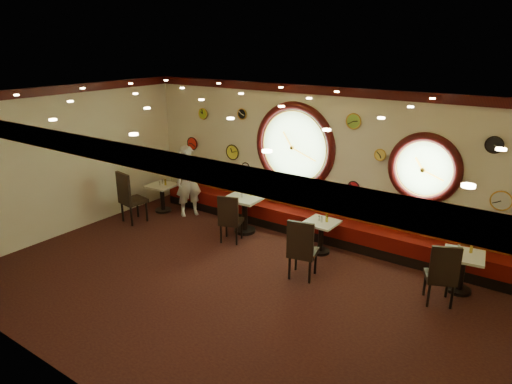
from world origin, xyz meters
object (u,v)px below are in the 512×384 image
object	(u,v)px
condiment_d_salt	(459,248)
waiter	(189,181)
condiment_d_bottle	(471,248)
condiment_d_pepper	(462,252)
condiment_a_bottle	(165,182)
condiment_c_bottle	(327,218)
condiment_b_salt	(241,193)
table_b	(245,210)
condiment_b_bottle	(251,192)
condiment_a_pepper	(160,183)
table_a	(162,195)
condiment_c_salt	(319,218)
chair_a	(129,194)
chair_c	(302,246)
table_c	(321,233)
chair_b	(230,216)
condiment_a_salt	(162,182)
chair_d	(442,271)
condiment_c_pepper	(322,220)
condiment_b_pepper	(242,195)
table_d	(462,268)

from	to	relation	value
condiment_d_salt	waiter	distance (m)	6.12
condiment_d_salt	condiment_d_bottle	world-z (taller)	condiment_d_bottle
condiment_d_pepper	condiment_a_bottle	world-z (taller)	condiment_a_bottle
waiter	condiment_c_bottle	bearing A→B (deg)	-58.88
condiment_b_salt	condiment_d_pepper	bearing A→B (deg)	-0.73
table_b	condiment_d_bottle	distance (m)	4.59
condiment_b_salt	condiment_b_bottle	size ratio (longest dim) A/B	0.62
condiment_d_salt	condiment_a_pepper	bearing A→B (deg)	-177.47
table_a	condiment_c_salt	world-z (taller)	condiment_c_salt
condiment_a_pepper	condiment_c_bottle	world-z (taller)	condiment_c_bottle
chair_a	condiment_d_salt	distance (m)	7.01
condiment_b_salt	condiment_d_bottle	size ratio (longest dim) A/B	0.66
condiment_c_salt	condiment_c_bottle	distance (m)	0.15
waiter	condiment_d_pepper	bearing A→B (deg)	-59.67
chair_c	condiment_b_salt	distance (m)	2.49
table_a	condiment_b_bottle	world-z (taller)	condiment_b_bottle
table_c	waiter	size ratio (longest dim) A/B	0.39
chair_a	table_b	bearing A→B (deg)	33.46
chair_b	chair_a	bearing A→B (deg)	171.01
condiment_a_salt	condiment_c_salt	size ratio (longest dim) A/B	1.02
condiment_d_pepper	condiment_a_pepper	bearing A→B (deg)	-178.64
chair_d	condiment_d_pepper	bearing A→B (deg)	50.17
condiment_a_pepper	condiment_b_bottle	world-z (taller)	condiment_b_bottle
table_a	condiment_c_pepper	world-z (taller)	condiment_c_pepper
condiment_a_bottle	table_c	bearing A→B (deg)	1.75
chair_b	condiment_a_salt	xyz separation A→B (m)	(-2.57, 0.58, 0.15)
condiment_a_pepper	condiment_a_bottle	distance (m)	0.14
table_b	chair_d	world-z (taller)	chair_d
table_b	condiment_b_pepper	world-z (taller)	condiment_b_pepper
chair_b	condiment_b_bottle	xyz separation A→B (m)	(-0.02, 0.79, 0.32)
condiment_a_salt	condiment_b_pepper	bearing A→B (deg)	-0.42
chair_b	condiment_b_salt	bearing A→B (deg)	87.06
condiment_d_salt	waiter	world-z (taller)	waiter
condiment_a_salt	condiment_d_pepper	world-z (taller)	condiment_d_pepper
table_b	condiment_d_bottle	xyz separation A→B (m)	(4.58, 0.16, 0.26)
condiment_d_pepper	table_a	bearing A→B (deg)	-179.09
condiment_a_pepper	condiment_d_bottle	distance (m)	7.03
chair_c	condiment_c_salt	world-z (taller)	chair_c
condiment_b_salt	chair_d	bearing A→B (deg)	-8.19
condiment_d_salt	table_b	bearing A→B (deg)	-178.53
chair_b	condiment_a_bottle	world-z (taller)	chair_b
condiment_b_pepper	table_d	bearing A→B (deg)	1.36
chair_c	condiment_b_bottle	distance (m)	2.40
condiment_b_salt	condiment_b_bottle	world-z (taller)	condiment_b_bottle
condiment_c_pepper	condiment_a_bottle	xyz separation A→B (m)	(-4.22, -0.10, 0.05)
table_a	condiment_a_bottle	size ratio (longest dim) A/B	4.48
condiment_a_bottle	table_d	bearing A→B (deg)	1.15
condiment_b_pepper	condiment_d_pepper	world-z (taller)	condiment_b_pepper
table_c	condiment_d_pepper	xyz separation A→B (m)	(2.61, -0.05, 0.33)
table_c	waiter	distance (m)	3.62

